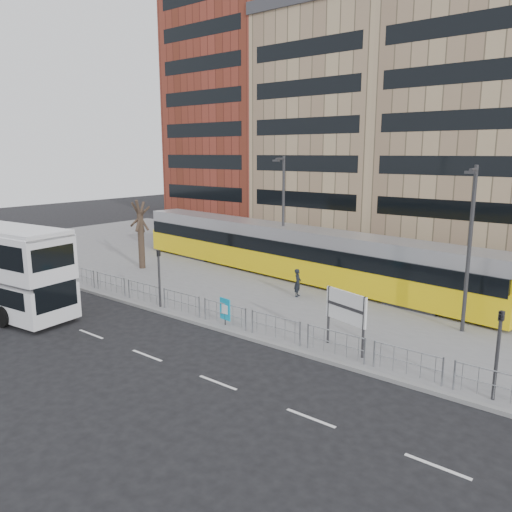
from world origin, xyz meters
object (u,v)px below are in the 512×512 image
Objects in this scene: traffic_light_west at (159,271)px; lamp_post_east at (469,243)px; tram at (292,252)px; bare_tree at (139,198)px; traffic_light_east at (498,344)px; ad_panel at (225,310)px; station_sign at (346,310)px; lamp_post_west at (283,211)px; pedestrian at (298,283)px.

traffic_light_west is 0.41× the size of lamp_post_east.
bare_tree is (-9.76, -4.62, 3.33)m from tram.
tram is 9.19× the size of traffic_light_west.
tram is 17.88m from traffic_light_east.
ad_panel is 4.82m from traffic_light_west.
tram is at bearing 158.95° from traffic_light_east.
station_sign is 6.67m from lamp_post_east.
lamp_post_west is at bearing -167.33° from tram.
ad_panel is at bearing -167.26° from traffic_light_east.
traffic_light_east reaches higher than station_sign.
tram is at bearing 150.24° from station_sign.
traffic_light_west is at bearing -159.83° from station_sign.
bare_tree is (-21.89, -0.86, 0.84)m from lamp_post_east.
station_sign is at bearing -43.08° from lamp_post_west.
bare_tree reaches higher than traffic_light_west.
ad_panel is at bearing -146.04° from lamp_post_east.
ad_panel is 0.17× the size of lamp_post_east.
traffic_light_west and traffic_light_east have the same top height.
lamp_post_west reaches higher than ad_panel.
traffic_light_west reaches higher than station_sign.
lamp_post_west is (-9.65, 9.02, 2.57)m from station_sign.
lamp_post_east reaches higher than bare_tree.
station_sign reaches higher than pedestrian.
lamp_post_east is 1.12× the size of bare_tree.
tram is at bearing 19.09° from pedestrian.
lamp_post_west is (0.99, 9.85, 2.35)m from traffic_light_west.
lamp_post_west is at bearing 160.34° from traffic_light_east.
lamp_post_east is at bearing -11.00° from tram.
lamp_post_west is at bearing 72.82° from traffic_light_west.
traffic_light_east is (16.61, 0.10, 0.00)m from traffic_light_west.
traffic_light_west reaches higher than ad_panel.
traffic_light_east is at bearing -31.96° from lamp_post_west.
station_sign is (8.95, -9.10, 0.08)m from tram.
traffic_light_west is 10.17m from lamp_post_west.
traffic_light_east is (11.95, 0.09, 1.21)m from ad_panel.
lamp_post_east is (-2.80, 6.07, 2.19)m from traffic_light_east.
traffic_light_west is (-4.66, -0.01, 1.21)m from ad_panel.
ad_panel is 0.82× the size of pedestrian.
traffic_light_east is (14.93, -9.83, 0.30)m from tram.
pedestrian is 13.44m from bare_tree.
pedestrian is 7.86m from traffic_light_west.
tram reaches higher than station_sign.
pedestrian is at bearing 179.66° from lamp_post_east.
traffic_light_west is 10.13m from bare_tree.
traffic_light_east is (5.98, -0.73, 0.22)m from station_sign.
bare_tree is (-9.06, -4.54, 0.68)m from lamp_post_west.
pedestrian is 6.25m from lamp_post_west.
tram is 12.76m from station_sign.
lamp_post_west is (-3.67, 3.63, 3.52)m from pedestrian.
pedestrian is 0.52× the size of traffic_light_east.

